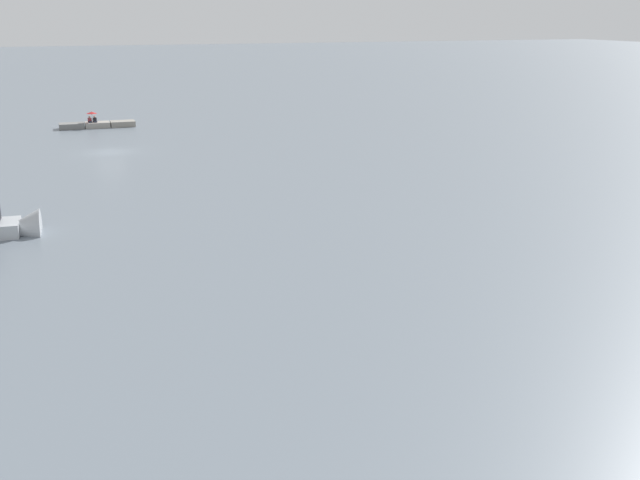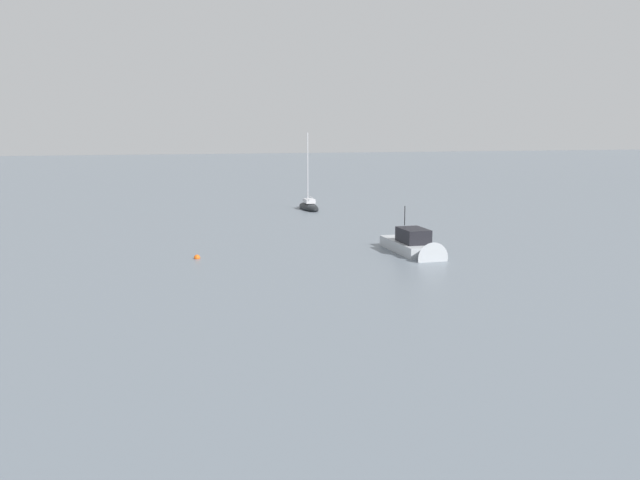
# 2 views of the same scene
# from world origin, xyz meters

# --- Properties ---
(ground_plane) EXTENTS (500.00, 500.00, 0.00)m
(ground_plane) POSITION_xyz_m (0.00, 0.00, 0.00)
(ground_plane) COLOR slate
(seawall_pier) EXTENTS (8.41, 1.96, 0.64)m
(seawall_pier) POSITION_xyz_m (0.00, -17.02, 0.32)
(seawall_pier) COLOR gray
(seawall_pier) RESTS_ON ground_plane
(person_seated_dark_left) EXTENTS (0.45, 0.64, 0.73)m
(person_seated_dark_left) POSITION_xyz_m (0.24, -16.94, 0.89)
(person_seated_dark_left) COLOR #1E2333
(person_seated_dark_left) RESTS_ON seawall_pier
(person_seated_maroon_right) EXTENTS (0.45, 0.64, 0.73)m
(person_seated_maroon_right) POSITION_xyz_m (0.80, -16.91, 0.89)
(person_seated_maroon_right) COLOR #1E2333
(person_seated_maroon_right) RESTS_ON seawall_pier
(umbrella_open_red) EXTENTS (1.19, 1.19, 1.26)m
(umbrella_open_red) POSITION_xyz_m (0.53, -16.92, 1.74)
(umbrella_open_red) COLOR black
(umbrella_open_red) RESTS_ON seawall_pier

